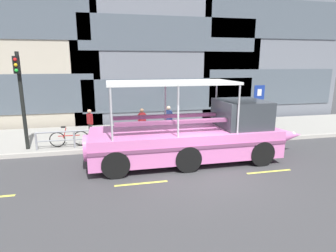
{
  "coord_description": "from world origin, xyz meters",
  "views": [
    {
      "loc": [
        -3.38,
        -9.21,
        3.98
      ],
      "look_at": [
        -0.87,
        2.12,
        1.3
      ],
      "focal_mm": 29.41,
      "sensor_mm": 36.0,
      "label": 1
    }
  ],
  "objects": [
    {
      "name": "duck_tour_boat",
      "position": [
        0.17,
        1.19,
        1.06
      ],
      "size": [
        9.42,
        2.58,
        3.28
      ],
      "color": "pink",
      "rests_on": "ground_plane"
    },
    {
      "name": "pedestrian_near_stern",
      "position": [
        -4.31,
        5.02,
        1.09
      ],
      "size": [
        0.31,
        0.35,
        1.5
      ],
      "color": "#47423D",
      "rests_on": "sidewalk"
    },
    {
      "name": "pedestrian_mid_left",
      "position": [
        -0.27,
        4.7,
        1.14
      ],
      "size": [
        0.38,
        0.31,
        1.59
      ],
      "color": "black",
      "rests_on": "sidewalk"
    },
    {
      "name": "parking_sign",
      "position": [
        4.61,
        4.19,
        1.96
      ],
      "size": [
        0.6,
        0.12,
        2.62
      ],
      "color": "#4C4F54",
      "rests_on": "sidewalk"
    },
    {
      "name": "leaned_bicycle",
      "position": [
        -5.2,
        3.75,
        0.56
      ],
      "size": [
        1.74,
        0.46,
        0.96
      ],
      "color": "black",
      "rests_on": "sidewalk"
    },
    {
      "name": "lane_centreline",
      "position": [
        -0.0,
        -0.62,
        0.0
      ],
      "size": [
        25.8,
        0.12,
        0.01
      ],
      "color": "#DBD64C",
      "rests_on": "ground_plane"
    },
    {
      "name": "ground_plane",
      "position": [
        0.0,
        0.0,
        0.0
      ],
      "size": [
        120.0,
        120.0,
        0.0
      ],
      "primitive_type": "plane",
      "color": "#3D3D3F"
    },
    {
      "name": "curb_guardrail",
      "position": [
        -0.89,
        3.45,
        0.72
      ],
      "size": [
        11.41,
        0.09,
        0.82
      ],
      "color": "gray",
      "rests_on": "sidewalk"
    },
    {
      "name": "curb_edge",
      "position": [
        0.0,
        3.11,
        0.09
      ],
      "size": [
        32.0,
        0.18,
        0.18
      ],
      "primitive_type": "cube",
      "color": "#B2ADA3",
      "rests_on": "ground_plane"
    },
    {
      "name": "sidewalk",
      "position": [
        0.0,
        5.6,
        0.09
      ],
      "size": [
        32.0,
        4.8,
        0.18
      ],
      "primitive_type": "cube",
      "color": "#99968E",
      "rests_on": "ground_plane"
    },
    {
      "name": "pedestrian_near_bow",
      "position": [
        2.65,
        4.93,
        1.15
      ],
      "size": [
        0.23,
        0.46,
        1.6
      ],
      "color": "#47423D",
      "rests_on": "sidewalk"
    },
    {
      "name": "pedestrian_mid_right",
      "position": [
        -1.68,
        4.7,
        1.09
      ],
      "size": [
        0.43,
        0.21,
        1.5
      ],
      "color": "#1E2338",
      "rests_on": "sidewalk"
    },
    {
      "name": "traffic_light_pole",
      "position": [
        -7.0,
        3.68,
        2.75
      ],
      "size": [
        0.24,
        0.46,
        4.26
      ],
      "color": "black",
      "rests_on": "sidewalk"
    }
  ]
}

